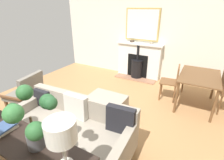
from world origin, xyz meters
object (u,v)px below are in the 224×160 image
object	(u,v)px
mantel_bowl_far	(151,43)
potted_plant	(32,115)
fireplace	(138,62)
armchair_accent	(27,91)
console_table	(21,144)
table_lamp_far_end	(61,132)
dining_chair_near_fireplace	(173,80)
sofa	(71,128)
ottoman	(107,104)
mantel_bowl_near	(132,41)
dining_table	(199,79)
book_stack	(3,128)

from	to	relation	value
mantel_bowl_far	potted_plant	size ratio (longest dim) A/B	0.18
fireplace	armchair_accent	xyz separation A→B (m)	(2.97, -1.30, 0.00)
console_table	table_lamp_far_end	bearing A→B (deg)	90.00
dining_chair_near_fireplace	sofa	bearing A→B (deg)	-25.06
ottoman	potted_plant	bearing A→B (deg)	7.68
ottoman	table_lamp_far_end	world-z (taller)	table_lamp_far_end
mantel_bowl_near	dining_table	bearing A→B (deg)	63.32
book_stack	table_lamp_far_end	bearing A→B (deg)	90.16
ottoman	dining_table	world-z (taller)	dining_table
potted_plant	book_stack	distance (m)	0.66
dining_table	book_stack	bearing A→B (deg)	-31.78
fireplace	console_table	xyz separation A→B (m)	(4.04, 0.15, 0.20)
sofa	table_lamp_far_end	bearing A→B (deg)	41.11
mantel_bowl_near	book_stack	xyz separation A→B (m)	(4.07, 0.12, -0.32)
console_table	dining_chair_near_fireplace	xyz separation A→B (m)	(-3.06, 1.08, -0.16)
book_stack	dining_table	bearing A→B (deg)	148.22
book_stack	fireplace	bearing A→B (deg)	178.02
mantel_bowl_near	dining_table	xyz separation A→B (m)	(1.01, 2.01, -0.47)
fireplace	armchair_accent	world-z (taller)	fireplace
potted_plant	dining_table	distance (m)	3.34
mantel_bowl_far	armchair_accent	world-z (taller)	mantel_bowl_far
armchair_accent	potted_plant	world-z (taller)	potted_plant
dining_table	sofa	bearing A→B (deg)	-35.05
ottoman	dining_table	size ratio (longest dim) A/B	0.66
mantel_bowl_near	book_stack	bearing A→B (deg)	1.66
mantel_bowl_near	ottoman	size ratio (longest dim) A/B	0.18
mantel_bowl_near	table_lamp_far_end	xyz separation A→B (m)	(4.07, 1.08, 0.02)
mantel_bowl_near	dining_chair_near_fireplace	distance (m)	1.89
console_table	table_lamp_far_end	xyz separation A→B (m)	(0.00, 0.67, 0.45)
ottoman	armchair_accent	xyz separation A→B (m)	(0.71, -1.48, 0.24)
potted_plant	dining_chair_near_fireplace	world-z (taller)	potted_plant
ottoman	dining_chair_near_fireplace	world-z (taller)	dining_chair_near_fireplace
mantel_bowl_far	console_table	world-z (taller)	mantel_bowl_far
table_lamp_far_end	console_table	bearing A→B (deg)	-90.00
dining_table	potted_plant	bearing A→B (deg)	-23.85
console_table	book_stack	distance (m)	0.31
sofa	ottoman	size ratio (longest dim) A/B	2.63
ottoman	book_stack	bearing A→B (deg)	-10.14
mantel_bowl_far	dining_chair_near_fireplace	bearing A→B (deg)	41.05
fireplace	book_stack	size ratio (longest dim) A/B	4.91
mantel_bowl_near	potted_plant	bearing A→B (deg)	9.50
dining_table	dining_chair_near_fireplace	xyz separation A→B (m)	(-0.01, -0.53, -0.13)
ottoman	armchair_accent	bearing A→B (deg)	-64.25
mantel_bowl_near	dining_table	size ratio (longest dim) A/B	0.12
sofa	potted_plant	xyz separation A→B (m)	(0.74, 0.27, 0.81)
potted_plant	console_table	bearing A→B (deg)	-83.46
mantel_bowl_near	mantel_bowl_far	xyz separation A→B (m)	(0.00, 0.61, -0.00)
mantel_bowl_far	sofa	xyz separation A→B (m)	(3.30, -0.20, -0.77)
dining_chair_near_fireplace	potted_plant	bearing A→B (deg)	-14.88
book_stack	potted_plant	bearing A→B (deg)	93.45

